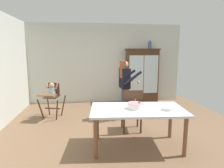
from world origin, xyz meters
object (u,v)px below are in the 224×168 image
dining_table (137,113)px  serving_bowl (167,109)px  china_cabinet (142,76)px  ceramic_vase (150,45)px  dining_chair_far_side (132,108)px  adult_person (125,82)px  high_chair_with_toddler (52,94)px  birthday_cake (135,106)px

dining_table → serving_bowl: 0.53m
china_cabinet → ceramic_vase: bearing=0.8°
dining_chair_far_side → adult_person: bearing=-87.0°
china_cabinet → dining_table: china_cabinet is taller
adult_person → china_cabinet: bearing=-39.0°
high_chair_with_toddler → serving_bowl: high_chair_with_toddler is taller
dining_table → adult_person: bearing=87.4°
adult_person → ceramic_vase: bearing=-45.5°
adult_person → serving_bowl: adult_person is taller
china_cabinet → dining_table: bearing=-107.3°
ceramic_vase → high_chair_with_toddler: size_ratio=0.28×
high_chair_with_toddler → birthday_cake: high_chair_with_toddler is taller
ceramic_vase → serving_bowl: bearing=-102.8°
ceramic_vase → dining_table: 3.63m
ceramic_vase → high_chair_with_toddler: 3.59m
high_chair_with_toddler → dining_table: size_ratio=0.54×
ceramic_vase → dining_table: size_ratio=0.15×
birthday_cake → ceramic_vase: bearing=67.8°
dining_table → dining_chair_far_side: dining_chair_far_side is taller
high_chair_with_toddler → adult_person: size_ratio=0.62×
ceramic_vase → high_chair_with_toddler: bearing=-157.6°
dining_table → birthday_cake: size_ratio=6.26×
adult_person → dining_chair_far_side: (-0.01, -0.90, -0.41)m
ceramic_vase → birthday_cake: size_ratio=0.96×
china_cabinet → adult_person: size_ratio=1.22×
high_chair_with_toddler → dining_table: 2.63m
dining_chair_far_side → serving_bowl: bearing=121.2°
dining_table → birthday_cake: (-0.04, 0.00, 0.14)m
high_chair_with_toddler → ceramic_vase: bearing=36.8°
adult_person → dining_chair_far_side: bearing=170.3°
high_chair_with_toddler → dining_chair_far_side: (1.90, -1.20, -0.10)m
china_cabinet → serving_bowl: china_cabinet is taller
china_cabinet → ceramic_vase: (0.26, 0.00, 1.04)m
adult_person → dining_chair_far_side: adult_person is taller
china_cabinet → adult_person: (-0.91, -1.58, 0.03)m
dining_chair_far_side → china_cabinet: bearing=-106.7°
birthday_cake → serving_bowl: birthday_cake is taller
dining_chair_far_side → high_chair_with_toddler: bearing=-28.6°
ceramic_vase → dining_chair_far_side: ceramic_vase is taller
birthday_cake → dining_chair_far_side: 0.72m
china_cabinet → dining_chair_far_side: bearing=-110.4°
china_cabinet → high_chair_with_toddler: size_ratio=1.96×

